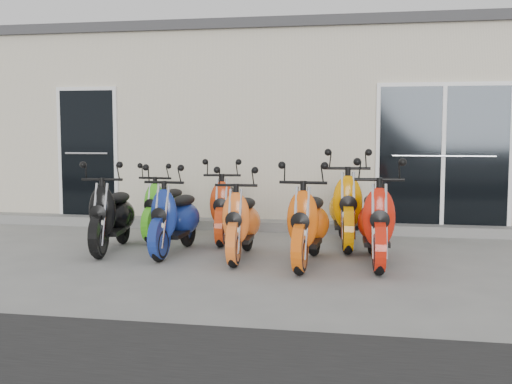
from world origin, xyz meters
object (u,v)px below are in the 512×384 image
scooter_front_orange_a (241,212)px  scooter_front_orange_b (308,212)px  scooter_back_red (226,199)px  scooter_back_yellow (346,197)px  scooter_front_red (376,210)px  scooter_front_black (111,205)px  scooter_back_green (164,200)px  scooter_front_blue (175,208)px

scooter_front_orange_a → scooter_front_orange_b: bearing=-15.8°
scooter_back_red → scooter_back_yellow: scooter_back_yellow is taller
scooter_front_red → scooter_back_yellow: 1.23m
scooter_back_red → scooter_back_yellow: (1.73, -0.10, 0.08)m
scooter_front_black → scooter_back_green: size_ratio=1.07×
scooter_back_green → scooter_back_red: 0.94m
scooter_front_red → scooter_back_red: bearing=145.7°
scooter_front_orange_b → scooter_back_red: 1.98m
scooter_front_black → scooter_front_blue: bearing=-8.0°
scooter_front_blue → scooter_back_yellow: 2.35m
scooter_front_orange_a → scooter_back_yellow: size_ratio=0.86×
scooter_back_green → scooter_back_yellow: size_ratio=0.83×
scooter_front_orange_a → scooter_front_blue: bearing=167.1°
scooter_front_red → scooter_front_black: bearing=173.1°
scooter_front_orange_a → scooter_back_green: bearing=135.0°
scooter_back_red → scooter_front_red: bearing=-36.9°
scooter_front_blue → scooter_front_orange_b: bearing=-9.2°
scooter_back_green → scooter_back_red: bearing=-0.2°
scooter_front_red → scooter_back_red: 2.49m
scooter_front_red → scooter_back_yellow: scooter_back_yellow is taller
scooter_back_green → scooter_front_red: bearing=-20.2°
scooter_front_orange_a → scooter_back_green: (-1.44, 1.30, -0.02)m
scooter_front_black → scooter_back_red: size_ratio=1.01×
scooter_front_black → scooter_front_orange_a: scooter_front_black is taller
scooter_front_orange_b → scooter_front_blue: bearing=171.1°
scooter_front_black → scooter_front_red: bearing=-10.0°
scooter_front_orange_a → scooter_front_orange_b: size_ratio=0.94×
scooter_front_orange_a → scooter_back_green: size_ratio=1.04×
scooter_front_black → scooter_front_red: 3.44m
scooter_back_yellow → scooter_front_red: bearing=-75.9°
scooter_front_black → scooter_back_red: bearing=33.0°
scooter_front_black → scooter_front_red: (3.43, -0.19, 0.04)m
scooter_back_red → scooter_back_yellow: size_ratio=0.89×
scooter_front_orange_a → scooter_front_red: 1.65m
scooter_front_black → scooter_front_blue: (0.87, -0.02, -0.01)m
scooter_front_black → scooter_front_orange_a: size_ratio=1.03×
scooter_front_orange_b → scooter_back_yellow: size_ratio=0.92×
scooter_front_orange_a → scooter_front_red: (1.64, -0.01, 0.06)m
scooter_front_orange_a → scooter_back_green: scooter_front_orange_a is taller
scooter_front_orange_a → scooter_front_red: scooter_front_red is taller
scooter_front_red → scooter_back_green: size_ratio=1.14×
scooter_back_green → scooter_front_blue: bearing=-62.2°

